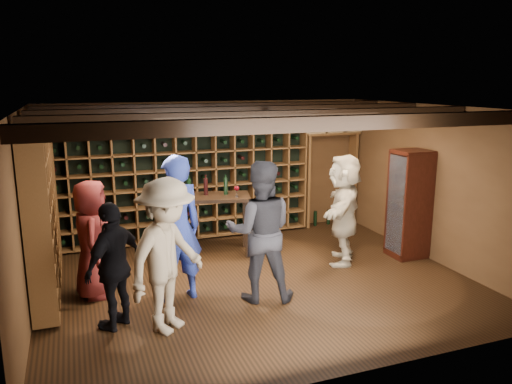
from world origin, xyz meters
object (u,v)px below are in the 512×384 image
object	(u,v)px
guest_khaki	(167,256)
guest_beige	(344,209)
man_grey_suit	(260,231)
guest_red_floral	(92,239)
guest_woman_black	(114,266)
tasting_table	(209,203)
man_blue_shirt	(176,229)
display_cabinet	(409,206)

from	to	relation	value
guest_khaki	guest_beige	bearing A→B (deg)	-17.62
man_grey_suit	guest_red_floral	bearing A→B (deg)	-4.35
guest_beige	guest_woman_black	bearing A→B (deg)	-42.08
guest_khaki	guest_woman_black	bearing A→B (deg)	112.42
tasting_table	man_blue_shirt	bearing A→B (deg)	-105.25
guest_red_floral	guest_beige	world-z (taller)	guest_beige
guest_woman_black	guest_red_floral	bearing A→B (deg)	-121.87
man_blue_shirt	man_grey_suit	world-z (taller)	man_blue_shirt
guest_red_floral	guest_beige	distance (m)	3.80
man_grey_suit	guest_woman_black	size ratio (longest dim) A/B	1.23
man_grey_suit	tasting_table	size ratio (longest dim) A/B	1.29
guest_woman_black	guest_khaki	distance (m)	0.65
guest_red_floral	man_blue_shirt	bearing A→B (deg)	-110.18
man_blue_shirt	man_grey_suit	size ratio (longest dim) A/B	1.04
man_grey_suit	man_blue_shirt	bearing A→B (deg)	-1.22
display_cabinet	guest_woman_black	xyz separation A→B (m)	(-4.75, -0.85, -0.09)
man_blue_shirt	man_grey_suit	xyz separation A→B (m)	(1.04, -0.36, -0.04)
guest_khaki	guest_beige	world-z (taller)	guest_khaki
guest_red_floral	tasting_table	bearing A→B (deg)	-54.61
display_cabinet	man_grey_suit	size ratio (longest dim) A/B	0.93
guest_woman_black	tasting_table	bearing A→B (deg)	-172.17
man_blue_shirt	guest_beige	world-z (taller)	man_blue_shirt
man_blue_shirt	guest_khaki	distance (m)	0.84
guest_khaki	tasting_table	world-z (taller)	guest_khaki
guest_beige	tasting_table	xyz separation A→B (m)	(-1.89, 1.12, -0.00)
guest_woman_black	man_grey_suit	bearing A→B (deg)	141.32
guest_red_floral	guest_woman_black	distance (m)	1.02
guest_beige	guest_red_floral	bearing A→B (deg)	-57.56
man_blue_shirt	display_cabinet	bearing A→B (deg)	175.17
display_cabinet	man_grey_suit	distance (m)	2.96
guest_khaki	tasting_table	distance (m)	2.65
display_cabinet	guest_woman_black	size ratio (longest dim) A/B	1.15
man_grey_suit	tasting_table	distance (m)	1.97
man_blue_shirt	tasting_table	size ratio (longest dim) A/B	1.35
guest_khaki	man_blue_shirt	bearing A→B (deg)	31.11
display_cabinet	guest_beige	bearing A→B (deg)	173.15
guest_khaki	tasting_table	size ratio (longest dim) A/B	1.25
guest_red_floral	guest_beige	size ratio (longest dim) A/B	0.91
man_grey_suit	guest_woman_black	distance (m)	1.88
display_cabinet	tasting_table	xyz separation A→B (m)	(-3.04, 1.25, 0.02)
guest_khaki	tasting_table	xyz separation A→B (m)	(1.14, 2.39, -0.04)
man_blue_shirt	man_grey_suit	distance (m)	1.10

